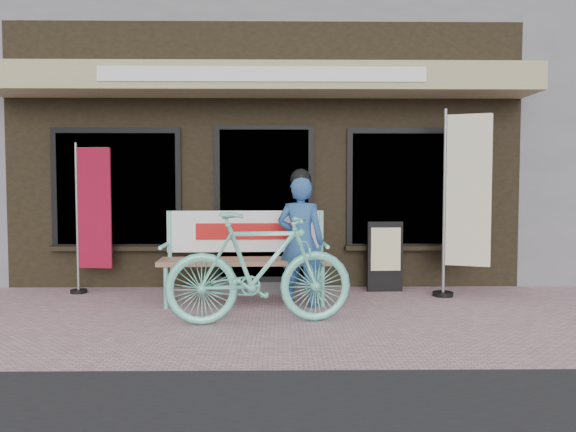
{
  "coord_description": "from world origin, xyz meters",
  "views": [
    {
      "loc": [
        0.22,
        -5.66,
        1.4
      ],
      "look_at": [
        0.31,
        0.7,
        1.05
      ],
      "focal_mm": 35.0,
      "sensor_mm": 36.0,
      "label": 1
    }
  ],
  "objects_px": {
    "bench": "(245,249)",
    "person": "(301,239)",
    "menu_stand": "(385,256)",
    "nobori_red": "(92,216)",
    "bicycle": "(259,268)",
    "nobori_cream": "(464,200)"
  },
  "relations": [
    {
      "from": "bicycle",
      "to": "nobori_cream",
      "type": "relative_size",
      "value": 0.8
    },
    {
      "from": "nobori_red",
      "to": "bicycle",
      "type": "bearing_deg",
      "value": -29.0
    },
    {
      "from": "bench",
      "to": "person",
      "type": "bearing_deg",
      "value": -23.36
    },
    {
      "from": "bicycle",
      "to": "nobori_red",
      "type": "bearing_deg",
      "value": 46.79
    },
    {
      "from": "nobori_cream",
      "to": "menu_stand",
      "type": "xyz_separation_m",
      "value": [
        -0.9,
        0.42,
        -0.74
      ]
    },
    {
      "from": "bicycle",
      "to": "nobori_red",
      "type": "relative_size",
      "value": 0.97
    },
    {
      "from": "person",
      "to": "menu_stand",
      "type": "height_order",
      "value": "person"
    },
    {
      "from": "nobori_red",
      "to": "menu_stand",
      "type": "distance_m",
      "value": 3.84
    },
    {
      "from": "bench",
      "to": "nobori_cream",
      "type": "distance_m",
      "value": 2.76
    },
    {
      "from": "bicycle",
      "to": "menu_stand",
      "type": "xyz_separation_m",
      "value": [
        1.59,
        1.71,
        -0.09
      ]
    },
    {
      "from": "nobori_red",
      "to": "menu_stand",
      "type": "xyz_separation_m",
      "value": [
        3.8,
        0.09,
        -0.53
      ]
    },
    {
      "from": "bench",
      "to": "nobori_cream",
      "type": "height_order",
      "value": "nobori_cream"
    },
    {
      "from": "menu_stand",
      "to": "bench",
      "type": "bearing_deg",
      "value": -163.2
    },
    {
      "from": "bench",
      "to": "menu_stand",
      "type": "bearing_deg",
      "value": 17.46
    },
    {
      "from": "nobori_red",
      "to": "person",
      "type": "bearing_deg",
      "value": -9.62
    },
    {
      "from": "bicycle",
      "to": "nobori_cream",
      "type": "bearing_deg",
      "value": -69.89
    },
    {
      "from": "person",
      "to": "menu_stand",
      "type": "bearing_deg",
      "value": 51.54
    },
    {
      "from": "person",
      "to": "nobori_cream",
      "type": "height_order",
      "value": "nobori_cream"
    },
    {
      "from": "bench",
      "to": "nobori_cream",
      "type": "bearing_deg",
      "value": 2.47
    },
    {
      "from": "bench",
      "to": "person",
      "type": "height_order",
      "value": "person"
    },
    {
      "from": "nobori_red",
      "to": "menu_stand",
      "type": "bearing_deg",
      "value": 8.45
    },
    {
      "from": "nobori_cream",
      "to": "menu_stand",
      "type": "bearing_deg",
      "value": 175.83
    }
  ]
}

